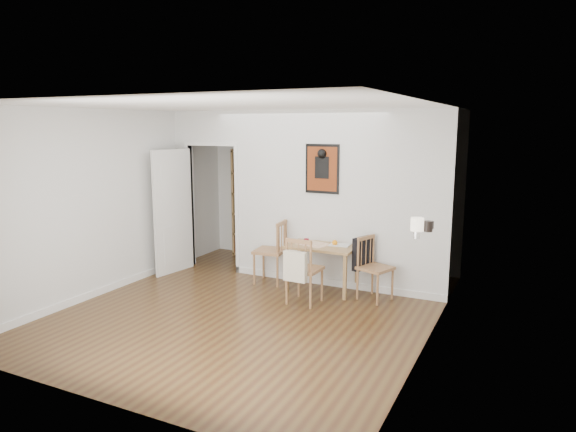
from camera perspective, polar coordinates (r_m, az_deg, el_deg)
The scene contains 15 objects.
ground at distance 6.87m, azimuth -3.78°, elevation -10.20°, with size 5.20×5.20×0.00m, color #4E3719.
room_shell at distance 7.67m, azimuth 1.73°, elevation 1.98°, with size 5.20×5.20×5.20m.
dining_table at distance 7.43m, azimuth 3.85°, elevation -3.85°, with size 0.99×0.63×0.68m.
chair_left at distance 7.81m, azimuth -2.00°, elevation -3.98°, with size 0.54×0.54×0.97m.
chair_right at distance 7.16m, azimuth 9.55°, elevation -5.65°, with size 0.61×0.56×0.88m.
chair_front at distance 6.92m, azimuth 1.80°, elevation -5.98°, with size 0.48×0.54×0.92m.
bookshelf at distance 9.30m, azimuth -3.63°, elevation 1.31°, with size 0.82×0.33×1.96m.
fireplace at distance 6.19m, azimuth 15.14°, elevation -6.83°, with size 0.45×1.25×1.16m.
red_glass at distance 7.43m, azimuth 2.07°, elevation -2.84°, with size 0.07×0.07×0.09m, color maroon.
orange_fruit at distance 7.39m, azimuth 5.22°, elevation -2.98°, with size 0.08×0.08×0.08m, color orange.
placemat at distance 7.46m, azimuth 2.93°, elevation -3.12°, with size 0.45×0.34×0.00m, color #EEE2C4.
notebook at distance 7.40m, azimuth 5.76°, elevation -3.22°, with size 0.29×0.21×0.01m, color silver.
mantel_lamp at distance 5.74m, azimuth 14.16°, elevation -1.05°, with size 0.14×0.14×0.23m.
ceramic_jar_a at distance 6.15m, azimuth 15.31°, elevation -1.11°, with size 0.10×0.10×0.12m, color black.
ceramic_jar_b at distance 6.33m, azimuth 15.57°, elevation -0.96°, with size 0.07×0.07×0.09m, color black.
Camera 1 is at (3.22, -5.59, 2.37)m, focal length 32.00 mm.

